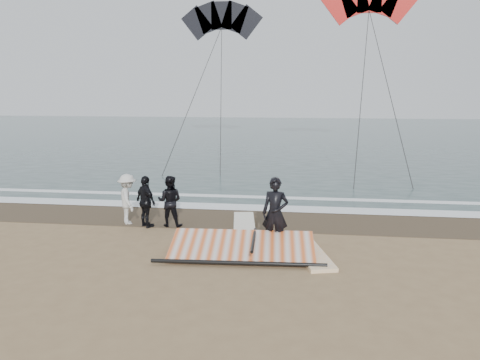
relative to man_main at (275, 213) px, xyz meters
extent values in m
plane|color=#8C704C|center=(-0.29, -1.71, -0.97)|extent=(120.00, 120.00, 0.00)
cube|color=#233838|center=(-0.29, 31.29, -0.96)|extent=(120.00, 54.00, 0.02)
cube|color=#4C3D2B|center=(-0.29, 2.79, -0.97)|extent=(120.00, 2.80, 0.01)
cube|color=white|center=(-0.29, 4.19, -0.94)|extent=(120.00, 0.90, 0.01)
cube|color=white|center=(-0.29, 5.89, -0.94)|extent=(120.00, 0.45, 0.01)
imported|color=black|center=(0.00, 0.00, 0.00)|extent=(0.77, 0.56, 1.94)
cube|color=white|center=(0.97, -0.48, -0.92)|extent=(1.23, 2.47, 0.10)
cube|color=white|center=(-1.08, 2.04, -0.92)|extent=(0.97, 2.51, 0.10)
imported|color=black|center=(-3.37, 1.64, -0.17)|extent=(0.79, 0.62, 1.61)
imported|color=black|center=(-4.07, 1.44, -0.16)|extent=(0.99, 0.91, 1.62)
imported|color=beige|center=(-4.77, 1.74, -0.17)|extent=(1.04, 1.20, 1.61)
cube|color=black|center=(-1.00, -0.15, -0.92)|extent=(2.55, 0.73, 0.10)
cube|color=#DC5B24|center=(-0.80, -0.75, -0.67)|extent=(3.76, 1.61, 0.39)
cylinder|color=black|center=(-0.80, -1.53, -0.86)|extent=(4.27, 0.32, 0.10)
cylinder|color=black|center=(-0.50, -0.75, -0.52)|extent=(0.17, 1.85, 0.08)
cylinder|color=#262626|center=(3.86, 13.87, 3.64)|extent=(0.04, 0.04, 15.13)
cylinder|color=#262626|center=(5.12, 14.01, 3.64)|extent=(0.04, 0.04, 14.81)
cylinder|color=#262626|center=(-5.71, 16.71, 3.44)|extent=(0.04, 0.04, 16.49)
cylinder|color=#262626|center=(-4.31, 17.00, 3.44)|extent=(0.04, 0.04, 16.12)
camera|label=1|loc=(0.60, -12.12, 3.27)|focal=35.00mm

